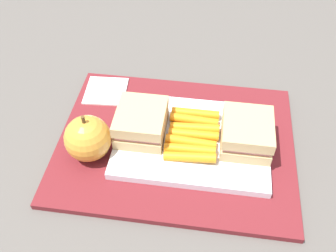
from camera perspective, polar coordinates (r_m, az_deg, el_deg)
name	(u,v)px	position (r m, az deg, el deg)	size (l,w,h in m)	color
ground_plane	(176,145)	(0.59, 1.20, -2.86)	(2.40, 2.40, 0.00)	#56514C
lunchbag_mat	(176,143)	(0.59, 1.20, -2.55)	(0.36, 0.28, 0.01)	maroon
food_tray	(192,140)	(0.58, 3.67, -2.11)	(0.23, 0.17, 0.01)	white
sandwich_half_left	(247,133)	(0.56, 11.72, -1.06)	(0.07, 0.08, 0.04)	tan
sandwich_half_right	(141,122)	(0.57, -4.06, 0.55)	(0.07, 0.08, 0.04)	tan
carrot_sticks_bundle	(193,134)	(0.57, 3.72, -1.27)	(0.08, 0.10, 0.02)	orange
apple	(88,138)	(0.56, -11.96, -1.84)	(0.07, 0.07, 0.08)	gold
paper_napkin	(106,91)	(0.67, -9.30, 5.22)	(0.07, 0.07, 0.00)	white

